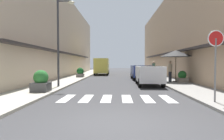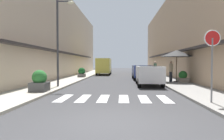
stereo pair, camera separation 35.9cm
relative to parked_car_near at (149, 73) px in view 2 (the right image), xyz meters
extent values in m
plane|color=#38383A|center=(-2.39, 7.86, -0.92)|extent=(97.27, 97.27, 0.00)
cube|color=#ADA899|center=(-7.12, 7.86, -0.86)|extent=(2.57, 61.90, 0.12)
cube|color=gray|center=(2.33, 7.86, -0.86)|extent=(2.57, 61.90, 0.12)
cube|color=#C6B299|center=(-10.90, 9.08, 4.00)|extent=(5.00, 41.79, 9.83)
cube|color=#332D2D|center=(-8.15, 9.08, 1.88)|extent=(0.50, 29.25, 0.16)
cube|color=tan|center=(6.12, 9.08, 4.00)|extent=(5.00, 41.79, 9.84)
cube|color=#332D2D|center=(3.37, 9.08, 1.88)|extent=(0.50, 29.25, 0.16)
cube|color=silver|center=(-4.77, -5.84, -0.92)|extent=(0.45, 2.20, 0.01)
cube|color=silver|center=(-3.82, -5.84, -0.92)|extent=(0.45, 2.20, 0.01)
cube|color=silver|center=(-2.87, -5.84, -0.92)|extent=(0.45, 2.20, 0.01)
cube|color=silver|center=(-1.92, -5.84, -0.92)|extent=(0.45, 2.20, 0.01)
cube|color=silver|center=(-0.97, -5.84, -0.92)|extent=(0.45, 2.20, 0.01)
cube|color=silver|center=(-0.02, -5.84, -0.92)|extent=(0.45, 2.20, 0.01)
cube|color=silver|center=(0.00, 0.04, -0.04)|extent=(1.83, 4.26, 1.13)
cube|color=black|center=(0.00, -0.17, 0.27)|extent=(1.52, 2.40, 0.56)
cylinder|color=black|center=(-0.77, 1.45, -0.60)|extent=(0.23, 0.64, 0.64)
cylinder|color=black|center=(0.82, 1.42, -0.60)|extent=(0.23, 0.64, 0.64)
cylinder|color=black|center=(-0.82, -1.34, -0.60)|extent=(0.23, 0.64, 0.64)
cylinder|color=black|center=(0.77, -1.37, -0.60)|extent=(0.23, 0.64, 0.64)
cube|color=navy|center=(0.00, 5.74, -0.04)|extent=(1.75, 4.47, 1.13)
cube|color=black|center=(0.00, 5.51, 0.27)|extent=(1.47, 2.51, 0.56)
cylinder|color=black|center=(-0.79, 7.21, -0.60)|extent=(0.22, 0.64, 0.64)
cylinder|color=black|center=(0.80, 7.21, -0.60)|extent=(0.22, 0.64, 0.64)
cylinder|color=black|center=(-0.80, 4.26, -0.60)|extent=(0.22, 0.64, 0.64)
cylinder|color=black|center=(0.79, 4.26, -0.60)|extent=(0.22, 0.64, 0.64)
cube|color=#D8CC4C|center=(-4.63, 14.56, 0.41)|extent=(2.01, 5.42, 2.03)
cube|color=black|center=(-4.63, 14.29, 1.17)|extent=(1.67, 3.04, 0.56)
cylinder|color=black|center=(-5.55, 16.33, -0.60)|extent=(0.23, 0.64, 0.64)
cylinder|color=black|center=(-3.76, 16.35, -0.60)|extent=(0.23, 0.64, 0.64)
cylinder|color=black|center=(-5.51, 12.77, -0.60)|extent=(0.23, 0.64, 0.64)
cylinder|color=black|center=(-3.72, 12.79, -0.60)|extent=(0.23, 0.64, 0.64)
cylinder|color=slate|center=(1.54, -7.19, 0.47)|extent=(0.07, 0.07, 2.54)
cylinder|color=red|center=(1.54, -7.19, 1.73)|extent=(0.64, 0.03, 0.64)
torus|color=white|center=(1.54, -7.19, 1.73)|extent=(0.65, 0.05, 0.65)
cylinder|color=#38383D|center=(-6.33, -1.78, 2.11)|extent=(0.14, 0.14, 5.83)
cylinder|color=#38383D|center=(-5.88, -1.78, 4.88)|extent=(0.90, 0.10, 0.10)
ellipsoid|color=beige|center=(-5.43, -1.78, 4.78)|extent=(0.44, 0.28, 0.20)
cylinder|color=#262626|center=(2.53, 1.91, -0.77)|extent=(0.48, 0.48, 0.06)
cylinder|color=#4C3823|center=(2.53, 1.91, 0.38)|extent=(0.06, 0.06, 2.37)
cone|color=black|center=(2.53, 1.91, 1.57)|extent=(2.69, 2.69, 0.55)
cube|color=#4C4C4C|center=(-6.55, -4.34, -0.55)|extent=(0.91, 0.91, 0.50)
sphere|color=#2D7533|center=(-6.55, -4.34, -0.02)|extent=(0.80, 0.80, 0.80)
cube|color=gray|center=(2.96, 1.55, -0.62)|extent=(0.81, 0.81, 0.35)
sphere|color=#236628|center=(2.96, 1.55, -0.21)|extent=(0.68, 0.68, 0.68)
cube|color=slate|center=(-6.52, 7.42, -0.61)|extent=(0.81, 0.81, 0.39)
sphere|color=#195623|center=(-6.52, 7.42, -0.14)|extent=(0.78, 0.78, 0.78)
cylinder|color=#282B33|center=(1.66, 7.45, -0.37)|extent=(0.26, 0.26, 0.86)
cylinder|color=#4C7259|center=(1.66, 7.45, 0.40)|extent=(0.34, 0.34, 0.68)
sphere|color=tan|center=(1.66, 7.45, 0.86)|extent=(0.23, 0.23, 0.23)
cylinder|color=#282B33|center=(2.10, 2.05, -0.38)|extent=(0.26, 0.26, 0.84)
cylinder|color=tan|center=(2.10, 2.05, 0.38)|extent=(0.34, 0.34, 0.67)
sphere|color=tan|center=(2.10, 2.05, 0.82)|extent=(0.23, 0.23, 0.23)
camera|label=1|loc=(-2.36, -15.50, 0.75)|focal=33.10mm
camera|label=2|loc=(-2.00, -15.48, 0.75)|focal=33.10mm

